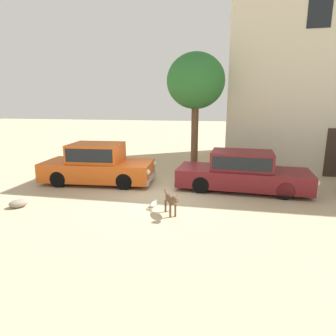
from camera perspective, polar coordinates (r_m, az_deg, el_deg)
The scene contains 7 objects.
ground_plane at distance 10.29m, azimuth -1.76°, elevation -5.07°, with size 80.00×80.00×0.00m, color tan.
parked_sedan_nearest at distance 11.85m, azimuth -13.71°, elevation 0.85°, with size 4.55×2.14×1.58m.
parked_sedan_second at distance 10.89m, azimuth 14.43°, elevation -0.58°, with size 4.93×2.00×1.44m.
stray_dog_spotted at distance 8.25m, azimuth 0.65°, elevation -6.33°, with size 0.60×0.99×0.71m.
stray_cat at distance 9.07m, azimuth -2.90°, elevation -7.12°, with size 0.26×0.64×0.15m.
acacia_tree_left at distance 12.56m, azimuth 5.49°, elevation 16.50°, with size 2.42×2.18×5.18m.
rubble_pile at distance 10.09m, azimuth -27.46°, elevation -6.22°, with size 0.54×0.39×0.24m, color gray.
Camera 1 is at (2.19, -9.54, 3.18)m, focal length 30.85 mm.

